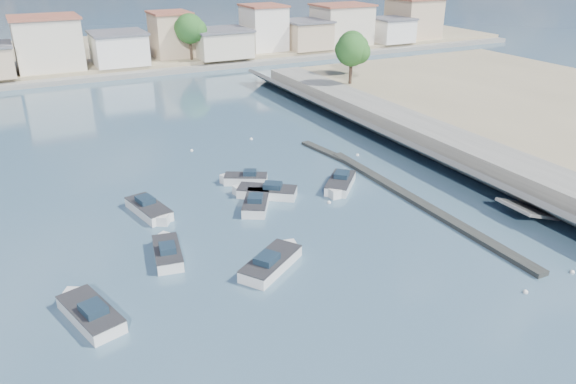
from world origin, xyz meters
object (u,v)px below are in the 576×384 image
object	(u,v)px
motorboat_b	(257,202)
motorboat_h	(273,262)
motorboat_a	(89,312)
motorboat_f	(244,179)
motorboat_d	(340,185)
motorboat_c	(264,192)
motorboat_e	(167,252)
motorboat_g	(150,210)

from	to	relation	value
motorboat_b	motorboat_h	size ratio (longest dim) A/B	0.92
motorboat_a	motorboat_f	distance (m)	21.68
motorboat_d	motorboat_h	world-z (taller)	same
motorboat_a	motorboat_c	bearing A→B (deg)	34.43
motorboat_b	motorboat_c	size ratio (longest dim) A/B	0.95
motorboat_e	motorboat_h	world-z (taller)	same
motorboat_e	motorboat_h	distance (m)	7.54
motorboat_h	motorboat_a	bearing A→B (deg)	-178.61
motorboat_e	motorboat_a	bearing A→B (deg)	-141.15
motorboat_a	motorboat_d	distance (m)	25.07
motorboat_g	motorboat_e	bearing A→B (deg)	-94.95
motorboat_a	motorboat_e	world-z (taller)	same
motorboat_a	motorboat_c	world-z (taller)	same
motorboat_d	motorboat_e	xyz separation A→B (m)	(-17.10, -4.83, 0.00)
motorboat_b	motorboat_g	bearing A→B (deg)	163.97
motorboat_f	motorboat_g	distance (m)	9.65
motorboat_f	motorboat_e	bearing A→B (deg)	-135.07
motorboat_c	motorboat_f	bearing A→B (deg)	97.65
motorboat_d	motorboat_e	bearing A→B (deg)	-164.24
motorboat_d	motorboat_g	distance (m)	16.65
motorboat_b	motorboat_f	world-z (taller)	same
motorboat_b	motorboat_d	bearing A→B (deg)	0.21
motorboat_a	motorboat_f	xyz separation A→B (m)	(15.92, 14.72, -0.00)
motorboat_g	motorboat_d	bearing A→B (deg)	-8.16
motorboat_a	motorboat_c	size ratio (longest dim) A/B	1.10
motorboat_a	motorboat_b	world-z (taller)	same
motorboat_d	motorboat_f	distance (m)	8.80
motorboat_a	motorboat_g	bearing A→B (deg)	61.10
motorboat_a	motorboat_h	size ratio (longest dim) A/B	1.06
motorboat_e	motorboat_g	xyz separation A→B (m)	(0.62, 7.19, 0.00)
motorboat_d	motorboat_c	bearing A→B (deg)	167.06
motorboat_c	motorboat_f	distance (m)	3.52
motorboat_a	motorboat_h	bearing A→B (deg)	1.39
motorboat_a	motorboat_f	size ratio (longest dim) A/B	1.36
motorboat_b	motorboat_g	xyz separation A→B (m)	(-8.33, 2.39, 0.00)
motorboat_d	motorboat_e	world-z (taller)	same
motorboat_h	motorboat_d	bearing A→B (deg)	40.25
motorboat_g	motorboat_h	size ratio (longest dim) A/B	1.05
motorboat_d	motorboat_h	bearing A→B (deg)	-139.75
motorboat_c	motorboat_d	size ratio (longest dim) A/B	1.08
motorboat_b	motorboat_e	size ratio (longest dim) A/B	0.99
motorboat_c	motorboat_g	distance (m)	9.77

